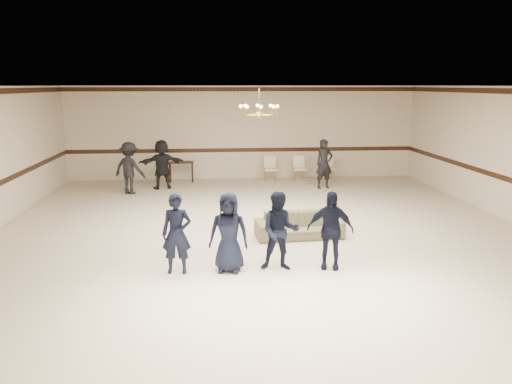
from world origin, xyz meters
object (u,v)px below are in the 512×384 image
at_px(boy_c, 280,231).
at_px(banquet_chair_left, 270,169).
at_px(chandelier, 259,101).
at_px(banquet_chair_mid, 300,168).
at_px(boy_a, 177,234).
at_px(boy_b, 229,232).
at_px(banquet_chair_right, 328,168).
at_px(adult_mid, 162,164).
at_px(boy_d, 330,230).
at_px(adult_right, 324,164).
at_px(settee, 299,225).
at_px(adult_left, 129,168).
at_px(console_table, 181,172).

xyz_separation_m(boy_c, banquet_chair_left, (0.82, 8.41, -0.26)).
distance_m(chandelier, banquet_chair_mid, 6.08).
bearing_deg(boy_a, chandelier, 66.61).
relative_size(boy_b, banquet_chair_right, 1.60).
bearing_deg(boy_c, adult_mid, 117.52).
xyz_separation_m(boy_d, banquet_chair_mid, (0.92, 8.41, -0.26)).
xyz_separation_m(boy_b, banquet_chair_right, (3.72, 8.41, -0.26)).
bearing_deg(banquet_chair_left, banquet_chair_right, -1.93).
bearing_deg(boy_b, boy_a, -168.36).
height_order(adult_mid, adult_right, same).
bearing_deg(settee, adult_mid, 116.68).
xyz_separation_m(adult_left, banquet_chair_right, (6.44, 1.55, -0.34)).
bearing_deg(banquet_chair_mid, banquet_chair_left, -179.97).
bearing_deg(banquet_chair_left, adult_left, -162.62).
xyz_separation_m(boy_d, settee, (-0.22, 1.91, -0.43)).
bearing_deg(adult_left, boy_c, 143.52).
bearing_deg(chandelier, banquet_chair_right, 61.12).
bearing_deg(boy_d, adult_right, 92.86).
relative_size(chandelier, banquet_chair_mid, 1.07).
height_order(boy_b, settee, boy_b).
distance_m(chandelier, adult_left, 5.53).
relative_size(boy_d, adult_mid, 0.90).
height_order(adult_left, banquet_chair_right, adult_left).
xyz_separation_m(settee, adult_left, (-4.30, 4.94, 0.51)).
bearing_deg(banquet_chair_right, settee, -104.74).
distance_m(boy_a, adult_mid, 7.61).
bearing_deg(boy_a, boy_c, 5.31).
relative_size(chandelier, adult_right, 0.60).
bearing_deg(boy_a, adult_left, 110.12).
bearing_deg(banquet_chair_right, adult_mid, -167.72).
distance_m(adult_mid, console_table, 1.26).
relative_size(boy_c, boy_d, 1.00).
relative_size(boy_b, console_table, 1.69).
distance_m(boy_b, adult_left, 7.37).
distance_m(adult_right, banquet_chair_mid, 1.42).
relative_size(chandelier, console_table, 1.13).
xyz_separation_m(boy_b, boy_c, (0.90, 0.00, 0.00)).
distance_m(boy_b, console_table, 8.71).
relative_size(adult_left, adult_mid, 1.00).
xyz_separation_m(boy_b, banquet_chair_left, (1.72, 8.41, -0.26)).
bearing_deg(banquet_chair_right, adult_left, -162.92).
bearing_deg(console_table, boy_b, -81.76).
bearing_deg(console_table, adult_left, -129.50).
xyz_separation_m(boy_a, banquet_chair_mid, (3.62, 8.41, -0.26)).
distance_m(settee, console_table, 7.28).
height_order(banquet_chair_left, banquet_chair_right, same).
bearing_deg(console_table, banquet_chair_mid, -3.05).
bearing_deg(settee, boy_b, -133.99).
bearing_deg(adult_mid, boy_a, 82.15).
height_order(boy_c, adult_mid, adult_mid).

